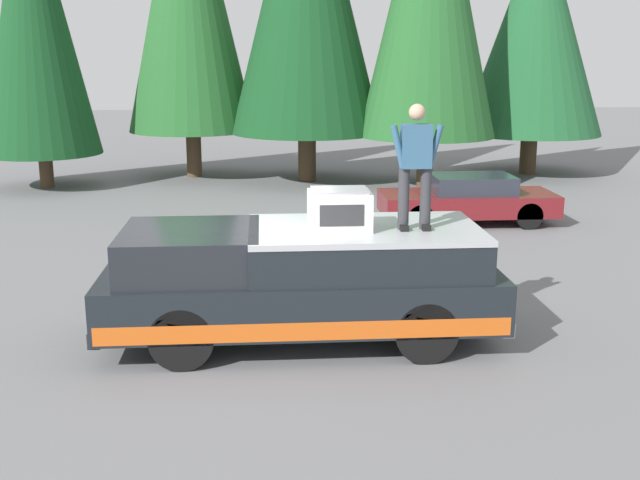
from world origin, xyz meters
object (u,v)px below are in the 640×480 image
object	(u,v)px
pickup_truck	(302,282)
parked_car_maroon	(468,199)
compressor_unit	(339,210)
person_on_truck_bed	(416,163)

from	to	relation	value
pickup_truck	parked_car_maroon	size ratio (longest dim) A/B	1.35
pickup_truck	parked_car_maroon	bearing A→B (deg)	-30.37
pickup_truck	compressor_unit	size ratio (longest dim) A/B	6.60
compressor_unit	person_on_truck_bed	xyz separation A→B (m)	(-0.05, -1.02, 0.62)
parked_car_maroon	pickup_truck	bearing A→B (deg)	149.63
compressor_unit	pickup_truck	bearing A→B (deg)	75.43
compressor_unit	person_on_truck_bed	distance (m)	1.19
person_on_truck_bed	parked_car_maroon	world-z (taller)	person_on_truck_bed
pickup_truck	person_on_truck_bed	bearing A→B (deg)	-96.88
person_on_truck_bed	parked_car_maroon	xyz separation A→B (m)	(7.61, -2.82, -1.97)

